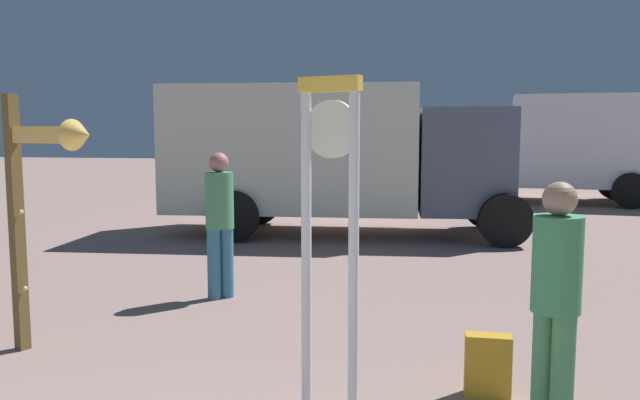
# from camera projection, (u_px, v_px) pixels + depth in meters

# --- Properties ---
(standing_clock) EXTENTS (0.44, 0.22, 2.29)m
(standing_clock) POSITION_uv_depth(u_px,v_px,m) (330.00, 214.00, 4.18)
(standing_clock) COLOR silver
(standing_clock) RESTS_ON ground_plane
(arrow_sign) EXTENTS (1.09, 0.60, 2.25)m
(arrow_sign) POSITION_uv_depth(u_px,v_px,m) (40.00, 184.00, 5.24)
(arrow_sign) COLOR brown
(arrow_sign) RESTS_ON ground_plane
(person_near_clock) EXTENTS (0.31, 0.31, 1.62)m
(person_near_clock) POSITION_uv_depth(u_px,v_px,m) (556.00, 293.00, 4.02)
(person_near_clock) COLOR #489058
(person_near_clock) RESTS_ON ground_plane
(backpack) EXTENTS (0.33, 0.19, 0.46)m
(backpack) POSITION_uv_depth(u_px,v_px,m) (488.00, 366.00, 4.60)
(backpack) COLOR gold
(backpack) RESTS_ON ground_plane
(person_distant) EXTENTS (0.32, 0.32, 1.69)m
(person_distant) POSITION_uv_depth(u_px,v_px,m) (220.00, 217.00, 7.23)
(person_distant) COLOR teal
(person_distant) RESTS_ON ground_plane
(box_truck_near) EXTENTS (6.64, 2.81, 2.75)m
(box_truck_near) POSITION_uv_depth(u_px,v_px,m) (330.00, 153.00, 11.77)
(box_truck_near) COLOR silver
(box_truck_near) RESTS_ON ground_plane
(box_truck_far) EXTENTS (6.60, 3.03, 2.88)m
(box_truck_far) POSITION_uv_depth(u_px,v_px,m) (565.00, 144.00, 17.07)
(box_truck_far) COLOR white
(box_truck_far) RESTS_ON ground_plane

